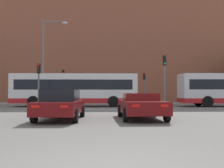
{
  "coord_description": "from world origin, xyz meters",
  "views": [
    {
      "loc": [
        -0.05,
        -4.97,
        1.32
      ],
      "look_at": [
        0.81,
        23.33,
        2.16
      ],
      "focal_mm": 45.0,
      "sensor_mm": 36.0,
      "label": 1
    }
  ],
  "objects_px": {
    "traffic_light_far_right": "(144,83)",
    "pedestrian_walking_east": "(38,96)",
    "car_roadster_right": "(141,106)",
    "pedestrian_walking_west": "(98,94)",
    "pedestrian_waiting": "(63,95)",
    "car_saloon_left": "(61,104)",
    "traffic_light_far_left": "(63,81)",
    "traffic_light_near_left": "(39,78)",
    "street_lamp_junction": "(47,54)",
    "bus_crossing_lead": "(75,89)",
    "traffic_light_near_right": "(165,73)"
  },
  "relations": [
    {
      "from": "car_roadster_right",
      "to": "pedestrian_waiting",
      "type": "xyz_separation_m",
      "value": [
        -6.92,
        21.17,
        0.35
      ]
    },
    {
      "from": "traffic_light_near_right",
      "to": "pedestrian_walking_west",
      "type": "xyz_separation_m",
      "value": [
        -5.72,
        12.02,
        -1.84
      ]
    },
    {
      "from": "traffic_light_far_left",
      "to": "street_lamp_junction",
      "type": "bearing_deg",
      "value": -93.25
    },
    {
      "from": "car_saloon_left",
      "to": "pedestrian_waiting",
      "type": "relative_size",
      "value": 2.88
    },
    {
      "from": "car_roadster_right",
      "to": "pedestrian_walking_east",
      "type": "relative_size",
      "value": 2.88
    },
    {
      "from": "pedestrian_waiting",
      "to": "bus_crossing_lead",
      "type": "bearing_deg",
      "value": 97.41
    },
    {
      "from": "car_roadster_right",
      "to": "pedestrian_walking_west",
      "type": "distance_m",
      "value": 21.26
    },
    {
      "from": "traffic_light_far_left",
      "to": "pedestrian_walking_east",
      "type": "height_order",
      "value": "traffic_light_far_left"
    },
    {
      "from": "traffic_light_far_right",
      "to": "traffic_light_far_left",
      "type": "relative_size",
      "value": 0.92
    },
    {
      "from": "traffic_light_far_left",
      "to": "street_lamp_junction",
      "type": "distance_m",
      "value": 7.74
    },
    {
      "from": "street_lamp_junction",
      "to": "traffic_light_far_left",
      "type": "bearing_deg",
      "value": 86.75
    },
    {
      "from": "bus_crossing_lead",
      "to": "traffic_light_far_right",
      "type": "xyz_separation_m",
      "value": [
        7.58,
        7.27,
        0.86
      ]
    },
    {
      "from": "traffic_light_far_right",
      "to": "pedestrian_walking_east",
      "type": "distance_m",
      "value": 12.72
    },
    {
      "from": "traffic_light_far_right",
      "to": "pedestrian_walking_west",
      "type": "xyz_separation_m",
      "value": [
        -5.59,
        1.4,
        -1.4
      ]
    },
    {
      "from": "traffic_light_near_left",
      "to": "car_roadster_right",
      "type": "bearing_deg",
      "value": -51.26
    },
    {
      "from": "car_roadster_right",
      "to": "car_saloon_left",
      "type": "bearing_deg",
      "value": -178.61
    },
    {
      "from": "traffic_light_near_right",
      "to": "pedestrian_walking_east",
      "type": "height_order",
      "value": "traffic_light_near_right"
    },
    {
      "from": "pedestrian_walking_east",
      "to": "bus_crossing_lead",
      "type": "bearing_deg",
      "value": -16.74
    },
    {
      "from": "car_roadster_right",
      "to": "traffic_light_near_left",
      "type": "xyz_separation_m",
      "value": [
        -7.07,
        8.81,
        1.81
      ]
    },
    {
      "from": "car_roadster_right",
      "to": "traffic_light_far_right",
      "type": "height_order",
      "value": "traffic_light_far_right"
    },
    {
      "from": "pedestrian_walking_east",
      "to": "traffic_light_far_right",
      "type": "bearing_deg",
      "value": 38.52
    },
    {
      "from": "car_roadster_right",
      "to": "bus_crossing_lead",
      "type": "distance_m",
      "value": 13.27
    },
    {
      "from": "car_saloon_left",
      "to": "pedestrian_walking_west",
      "type": "relative_size",
      "value": 2.72
    },
    {
      "from": "pedestrian_walking_west",
      "to": "pedestrian_walking_east",
      "type": "bearing_deg",
      "value": -82.84
    },
    {
      "from": "traffic_light_far_left",
      "to": "street_lamp_junction",
      "type": "xyz_separation_m",
      "value": [
        -0.42,
        -7.41,
        2.18
      ]
    },
    {
      "from": "traffic_light_far_right",
      "to": "pedestrian_waiting",
      "type": "height_order",
      "value": "traffic_light_far_right"
    },
    {
      "from": "car_roadster_right",
      "to": "traffic_light_near_left",
      "type": "relative_size",
      "value": 1.27
    },
    {
      "from": "traffic_light_near_left",
      "to": "street_lamp_junction",
      "type": "relative_size",
      "value": 0.45
    },
    {
      "from": "pedestrian_walking_east",
      "to": "pedestrian_walking_west",
      "type": "bearing_deg",
      "value": 49.75
    },
    {
      "from": "car_roadster_right",
      "to": "traffic_light_far_right",
      "type": "xyz_separation_m",
      "value": [
        3.05,
        19.71,
        1.82
      ]
    },
    {
      "from": "car_saloon_left",
      "to": "car_roadster_right",
      "type": "xyz_separation_m",
      "value": [
        3.92,
        0.21,
        -0.08
      ]
    },
    {
      "from": "car_saloon_left",
      "to": "traffic_light_far_left",
      "type": "distance_m",
      "value": 20.14
    },
    {
      "from": "traffic_light_near_left",
      "to": "pedestrian_waiting",
      "type": "bearing_deg",
      "value": 89.31
    },
    {
      "from": "car_saloon_left",
      "to": "pedestrian_waiting",
      "type": "distance_m",
      "value": 21.58
    },
    {
      "from": "car_saloon_left",
      "to": "traffic_light_far_right",
      "type": "xyz_separation_m",
      "value": [
        6.97,
        19.91,
        1.74
      ]
    },
    {
      "from": "traffic_light_far_right",
      "to": "bus_crossing_lead",
      "type": "bearing_deg",
      "value": -136.21
    },
    {
      "from": "traffic_light_far_right",
      "to": "pedestrian_walking_east",
      "type": "bearing_deg",
      "value": 179.97
    },
    {
      "from": "bus_crossing_lead",
      "to": "pedestrian_waiting",
      "type": "distance_m",
      "value": 9.07
    },
    {
      "from": "car_roadster_right",
      "to": "pedestrian_walking_east",
      "type": "bearing_deg",
      "value": 114.31
    },
    {
      "from": "car_saloon_left",
      "to": "traffic_light_far_left",
      "type": "relative_size",
      "value": 1.24
    },
    {
      "from": "car_roadster_right",
      "to": "traffic_light_near_right",
      "type": "xyz_separation_m",
      "value": [
        3.17,
        9.08,
        2.26
      ]
    },
    {
      "from": "pedestrian_waiting",
      "to": "pedestrian_walking_west",
      "type": "xyz_separation_m",
      "value": [
        4.38,
        -0.06,
        0.07
      ]
    },
    {
      "from": "car_roadster_right",
      "to": "pedestrian_waiting",
      "type": "height_order",
      "value": "pedestrian_waiting"
    },
    {
      "from": "car_saloon_left",
      "to": "traffic_light_near_right",
      "type": "distance_m",
      "value": 11.89
    },
    {
      "from": "traffic_light_near_right",
      "to": "pedestrian_waiting",
      "type": "distance_m",
      "value": 15.86
    },
    {
      "from": "car_saloon_left",
      "to": "traffic_light_near_left",
      "type": "height_order",
      "value": "traffic_light_near_left"
    },
    {
      "from": "car_roadster_right",
      "to": "pedestrian_walking_east",
      "type": "xyz_separation_m",
      "value": [
        -9.58,
        19.71,
        0.27
      ]
    },
    {
      "from": "pedestrian_walking_east",
      "to": "pedestrian_walking_west",
      "type": "relative_size",
      "value": 0.88
    },
    {
      "from": "car_roadster_right",
      "to": "traffic_light_far_right",
      "type": "bearing_deg",
      "value": 79.61
    },
    {
      "from": "traffic_light_near_right",
      "to": "traffic_light_near_left",
      "type": "bearing_deg",
      "value": -178.48
    }
  ]
}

